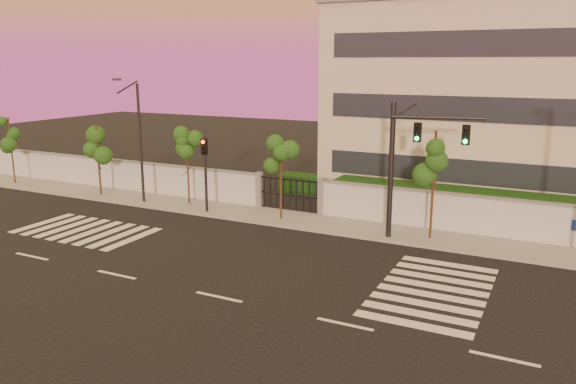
# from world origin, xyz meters

# --- Properties ---
(ground) EXTENTS (120.00, 120.00, 0.00)m
(ground) POSITION_xyz_m (0.00, 0.00, 0.00)
(ground) COLOR black
(ground) RESTS_ON ground
(sidewalk) EXTENTS (60.00, 3.00, 0.15)m
(sidewalk) POSITION_xyz_m (0.00, 10.50, 0.07)
(sidewalk) COLOR gray
(sidewalk) RESTS_ON ground
(perimeter_wall) EXTENTS (60.00, 0.36, 2.20)m
(perimeter_wall) POSITION_xyz_m (0.10, 12.00, 1.07)
(perimeter_wall) COLOR #B7B9BE
(perimeter_wall) RESTS_ON ground
(hedge_row) EXTENTS (41.00, 4.25, 1.80)m
(hedge_row) POSITION_xyz_m (1.17, 14.74, 0.82)
(hedge_row) COLOR black
(hedge_row) RESTS_ON ground
(institutional_building) EXTENTS (24.40, 12.40, 12.25)m
(institutional_building) POSITION_xyz_m (9.00, 21.99, 6.16)
(institutional_building) COLOR beige
(institutional_building) RESTS_ON ground
(road_markings) EXTENTS (57.00, 7.62, 0.02)m
(road_markings) POSITION_xyz_m (-1.58, 3.76, 0.01)
(road_markings) COLOR silver
(road_markings) RESTS_ON ground
(street_tree_a) EXTENTS (1.34, 1.06, 4.80)m
(street_tree_a) POSITION_xyz_m (-23.82, 10.03, 3.53)
(street_tree_a) COLOR #382314
(street_tree_a) RESTS_ON ground
(street_tree_b) EXTENTS (1.60, 1.27, 4.69)m
(street_tree_b) POSITION_xyz_m (-15.65, 10.03, 3.46)
(street_tree_b) COLOR #382314
(street_tree_b) RESTS_ON ground
(street_tree_c) EXTENTS (1.42, 1.13, 4.71)m
(street_tree_c) POSITION_xyz_m (-9.14, 10.68, 3.46)
(street_tree_c) COLOR #382314
(street_tree_c) RESTS_ON ground
(street_tree_d) EXTENTS (1.39, 1.10, 4.61)m
(street_tree_d) POSITION_xyz_m (-2.56, 10.10, 3.39)
(street_tree_d) COLOR #382314
(street_tree_d) RESTS_ON ground
(street_tree_e) EXTENTS (1.55, 1.23, 5.41)m
(street_tree_e) POSITION_xyz_m (5.52, 10.32, 3.98)
(street_tree_e) COLOR #382314
(street_tree_e) RESTS_ON ground
(traffic_signal_main) EXTENTS (4.22, 1.06, 6.72)m
(traffic_signal_main) POSITION_xyz_m (4.46, 9.59, 4.25)
(traffic_signal_main) COLOR black
(traffic_signal_main) RESTS_ON ground
(traffic_signal_secondary) EXTENTS (0.35, 0.34, 4.51)m
(traffic_signal_secondary) POSITION_xyz_m (-7.11, 9.55, 2.86)
(traffic_signal_secondary) COLOR black
(traffic_signal_secondary) RESTS_ON ground
(streetlight_west) EXTENTS (0.46, 1.84, 7.65)m
(streetlight_west) POSITION_xyz_m (-11.96, 9.66, 4.13)
(streetlight_west) COLOR black
(streetlight_west) RESTS_ON ground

